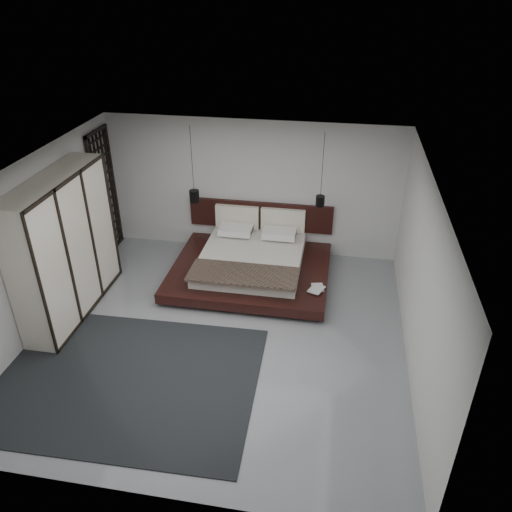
% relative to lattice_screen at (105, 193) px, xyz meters
% --- Properties ---
extents(floor, '(6.00, 6.00, 0.00)m').
position_rel_lattice_screen_xyz_m(floor, '(2.95, -2.45, -1.30)').
color(floor, gray).
rests_on(floor, ground).
extents(ceiling, '(6.00, 6.00, 0.00)m').
position_rel_lattice_screen_xyz_m(ceiling, '(2.95, -2.45, 1.50)').
color(ceiling, white).
rests_on(ceiling, wall_back).
extents(wall_back, '(6.00, 0.00, 6.00)m').
position_rel_lattice_screen_xyz_m(wall_back, '(2.95, 0.55, 0.10)').
color(wall_back, silver).
rests_on(wall_back, floor).
extents(wall_front, '(6.00, 0.00, 6.00)m').
position_rel_lattice_screen_xyz_m(wall_front, '(2.95, -5.45, 0.10)').
color(wall_front, silver).
rests_on(wall_front, floor).
extents(wall_left, '(0.00, 6.00, 6.00)m').
position_rel_lattice_screen_xyz_m(wall_left, '(-0.05, -2.45, 0.10)').
color(wall_left, silver).
rests_on(wall_left, floor).
extents(wall_right, '(0.00, 6.00, 6.00)m').
position_rel_lattice_screen_xyz_m(wall_right, '(5.95, -2.45, 0.10)').
color(wall_right, silver).
rests_on(wall_right, floor).
extents(lattice_screen, '(0.05, 0.90, 2.60)m').
position_rel_lattice_screen_xyz_m(lattice_screen, '(0.00, 0.00, 0.00)').
color(lattice_screen, black).
rests_on(lattice_screen, floor).
extents(bed, '(2.99, 2.48, 1.11)m').
position_rel_lattice_screen_xyz_m(bed, '(3.13, -0.55, -1.00)').
color(bed, black).
rests_on(bed, floor).
extents(book_lower, '(0.26, 0.31, 0.03)m').
position_rel_lattice_screen_xyz_m(book_lower, '(4.36, -1.23, -1.01)').
color(book_lower, '#99724C').
rests_on(book_lower, bed).
extents(book_upper, '(0.33, 0.38, 0.02)m').
position_rel_lattice_screen_xyz_m(book_upper, '(4.34, -1.27, -0.98)').
color(book_upper, '#99724C').
rests_on(book_upper, book_lower).
extents(pendant_left, '(0.19, 0.19, 1.52)m').
position_rel_lattice_screen_xyz_m(pendant_left, '(1.90, -0.06, 0.10)').
color(pendant_left, black).
rests_on(pendant_left, ceiling).
extents(pendant_right, '(0.17, 0.17, 1.42)m').
position_rel_lattice_screen_xyz_m(pendant_right, '(4.36, -0.06, 0.19)').
color(pendant_right, black).
rests_on(pendant_right, ceiling).
extents(wardrobe, '(0.59, 2.51, 2.46)m').
position_rel_lattice_screen_xyz_m(wardrobe, '(0.25, -2.15, -0.07)').
color(wardrobe, silver).
rests_on(wardrobe, floor).
extents(rug, '(4.07, 2.95, 0.02)m').
position_rel_lattice_screen_xyz_m(rug, '(1.75, -3.73, -1.29)').
color(rug, black).
rests_on(rug, floor).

